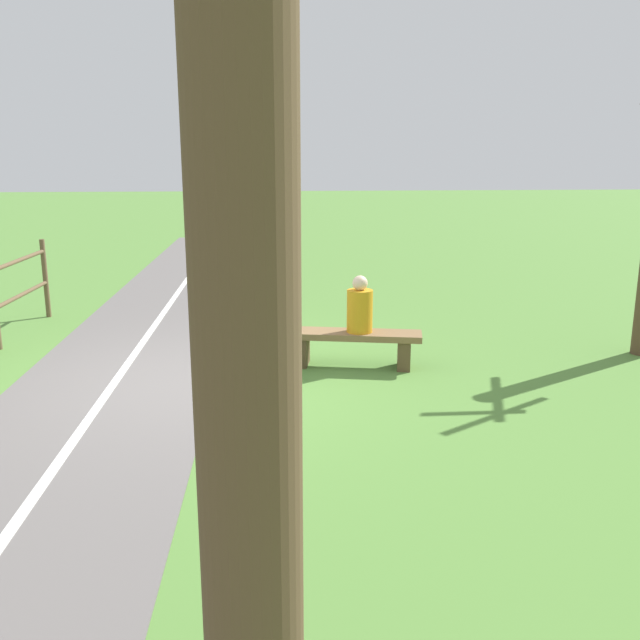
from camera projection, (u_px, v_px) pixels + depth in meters
name	position (u px, v px, depth m)	size (l,w,h in m)	color
ground_plane	(190.00, 383.00, 8.09)	(80.00, 80.00, 0.00)	#548438
bench	(353.00, 342.00, 8.63)	(1.76, 0.71, 0.45)	brown
person_seated	(360.00, 308.00, 8.52)	(0.37, 0.37, 0.71)	orange
bicycle	(274.00, 333.00, 8.78)	(0.41, 1.67, 0.91)	black
backpack	(271.00, 361.00, 8.31)	(0.23, 0.28, 0.38)	#1E4C2D
tree_far_right	(250.00, 344.00, 1.96)	(1.24, 1.05, 4.62)	brown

